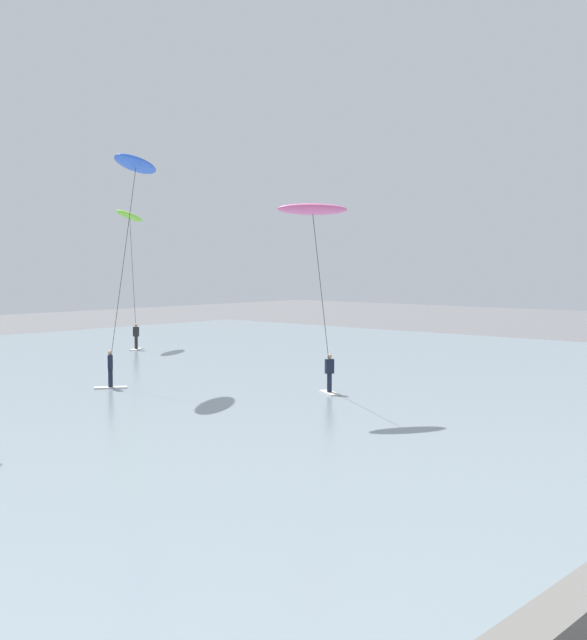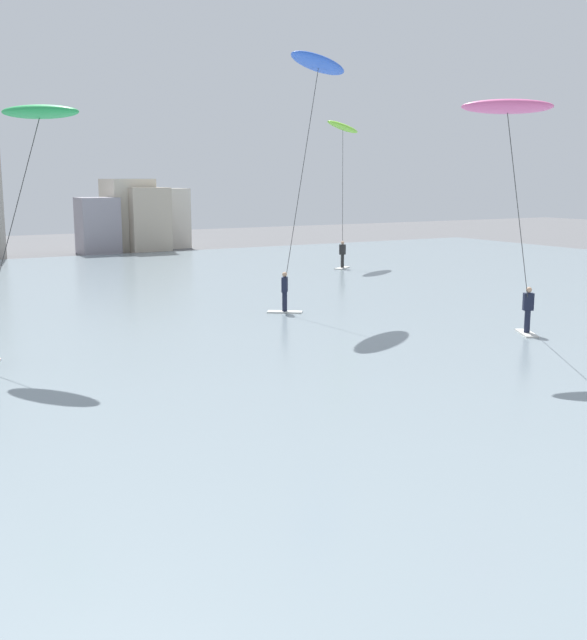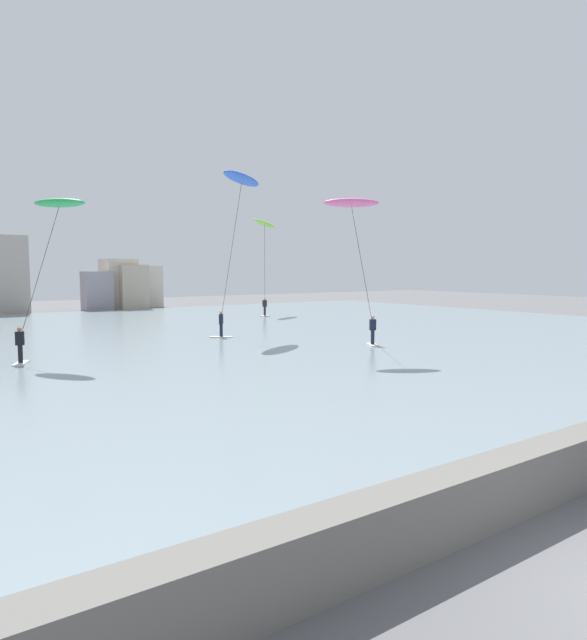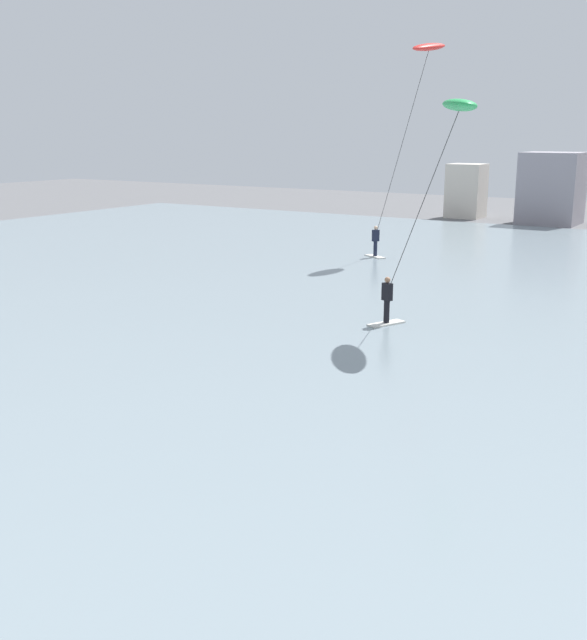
# 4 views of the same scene
# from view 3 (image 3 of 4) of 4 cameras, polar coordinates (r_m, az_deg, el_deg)

# --- Properties ---
(seawall_barrier) EXTENTS (60.00, 0.70, 1.07)m
(seawall_barrier) POSITION_cam_3_polar(r_m,az_deg,el_deg) (10.45, 19.49, -16.03)
(seawall_barrier) COLOR #66635E
(seawall_barrier) RESTS_ON ground
(water_bay) EXTENTS (84.00, 52.00, 0.10)m
(water_bay) POSITION_cam_3_polar(r_m,az_deg,el_deg) (33.51, -21.09, -2.42)
(water_bay) COLOR gray
(water_bay) RESTS_ON ground
(far_shore_buildings) EXTENTS (31.80, 5.10, 7.54)m
(far_shore_buildings) POSITION_cam_3_polar(r_m,az_deg,el_deg) (62.23, -24.29, 3.29)
(far_shore_buildings) COLOR beige
(far_shore_buildings) RESTS_ON ground
(kitesurfer_green) EXTENTS (3.67, 3.06, 7.50)m
(kitesurfer_green) POSITION_cam_3_polar(r_m,az_deg,el_deg) (28.34, -23.04, 9.52)
(kitesurfer_green) COLOR silver
(kitesurfer_green) RESTS_ON water_bay
(kitesurfer_blue) EXTENTS (4.27, 3.06, 10.15)m
(kitesurfer_blue) POSITION_cam_3_polar(r_m,az_deg,el_deg) (35.72, -5.41, 13.13)
(kitesurfer_blue) COLOR silver
(kitesurfer_blue) RESTS_ON water_bay
(kitesurfer_pink) EXTENTS (4.98, 3.43, 7.66)m
(kitesurfer_pink) POSITION_cam_3_polar(r_m,az_deg,el_deg) (28.24, 6.20, 9.95)
(kitesurfer_pink) COLOR silver
(kitesurfer_pink) RESTS_ON water_bay
(kitesurfer_lime) EXTENTS (4.24, 4.61, 8.99)m
(kitesurfer_lime) POSITION_cam_3_polar(r_m,az_deg,el_deg) (53.30, -2.96, 9.09)
(kitesurfer_lime) COLOR silver
(kitesurfer_lime) RESTS_ON water_bay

